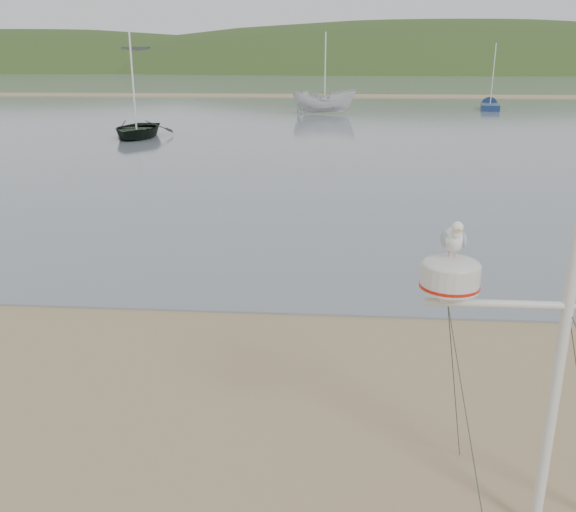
# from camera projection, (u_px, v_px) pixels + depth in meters

# --- Properties ---
(ground) EXTENTS (560.00, 560.00, 0.00)m
(ground) POSITION_uv_depth(u_px,v_px,m) (125.00, 447.00, 7.12)
(ground) COLOR #8C7450
(ground) RESTS_ON ground
(water) EXTENTS (560.00, 256.00, 0.04)m
(water) POSITION_uv_depth(u_px,v_px,m) (327.00, 80.00, 132.29)
(water) COLOR slate
(water) RESTS_ON ground
(sandbar) EXTENTS (560.00, 7.00, 0.07)m
(sandbar) POSITION_uv_depth(u_px,v_px,m) (318.00, 96.00, 73.48)
(sandbar) COLOR #8C7450
(sandbar) RESTS_ON water
(hill_ridge) EXTENTS (620.00, 180.00, 80.00)m
(hill_ridge) POSITION_uv_depth(u_px,v_px,m) (379.00, 124.00, 234.66)
(hill_ridge) COLOR #253917
(hill_ridge) RESTS_ON ground
(far_cottages) EXTENTS (294.40, 6.30, 8.00)m
(far_cottages) POSITION_uv_depth(u_px,v_px,m) (340.00, 60.00, 191.53)
(far_cottages) COLOR beige
(far_cottages) RESTS_ON ground
(mast_rig) EXTENTS (2.17, 2.32, 4.91)m
(mast_rig) POSITION_uv_depth(u_px,v_px,m) (545.00, 424.00, 5.49)
(mast_rig) COLOR silver
(mast_rig) RESTS_ON ground
(boat_dark) EXTENTS (3.42, 1.00, 4.79)m
(boat_dark) POSITION_uv_depth(u_px,v_px,m) (134.00, 94.00, 33.92)
(boat_dark) COLOR black
(boat_dark) RESTS_ON water
(boat_white) EXTENTS (2.05, 2.00, 5.08)m
(boat_white) POSITION_uv_depth(u_px,v_px,m) (325.00, 82.00, 48.77)
(boat_white) COLOR silver
(boat_white) RESTS_ON water
(sailboat_blue_far) EXTENTS (2.62, 6.24, 6.07)m
(sailboat_blue_far) POSITION_uv_depth(u_px,v_px,m) (489.00, 105.00, 55.14)
(sailboat_blue_far) COLOR #162A4E
(sailboat_blue_far) RESTS_ON ground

